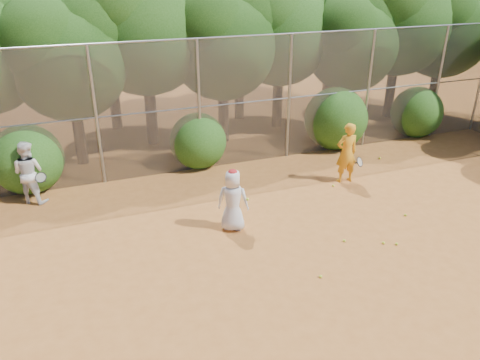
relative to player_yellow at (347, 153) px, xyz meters
name	(u,v)px	position (x,y,z in m)	size (l,w,h in m)	color
ground	(323,265)	(-2.72, -3.55, -0.91)	(80.00, 80.00, 0.00)	#9D5823
fence_back	(227,103)	(-2.84, 2.45, 1.14)	(20.05, 0.09, 4.03)	gray
tree_2	(68,50)	(-7.17, 4.28, 2.68)	(3.99, 3.47, 5.47)	black
tree_3	(145,15)	(-4.66, 5.29, 3.49)	(4.89, 4.26, 6.70)	black
tree_4	(223,34)	(-2.17, 4.69, 2.85)	(4.19, 3.64, 5.73)	black
tree_5	(281,20)	(0.34, 5.49, 3.14)	(4.51, 3.92, 6.17)	black
tree_6	(353,37)	(2.83, 4.48, 2.56)	(3.86, 3.36, 5.29)	black
tree_7	(402,10)	(5.34, 5.09, 3.37)	(4.77, 4.14, 6.53)	black
tree_8	(446,21)	(7.33, 4.79, 2.91)	(4.25, 3.70, 5.82)	black
tree_10	(105,4)	(-5.65, 7.49, 3.72)	(5.15, 4.48, 7.06)	black
tree_11	(240,14)	(-0.66, 7.09, 3.26)	(4.64, 4.03, 6.35)	black
tree_12	(334,0)	(3.84, 7.69, 3.60)	(5.02, 4.37, 6.88)	black
bush_0	(27,156)	(-8.72, 2.75, 0.09)	(2.00, 2.00, 2.00)	#1F4B12
bush_1	(198,138)	(-3.72, 2.75, -0.01)	(1.80, 1.80, 1.80)	#1F4B12
bush_2	(336,116)	(1.28, 2.75, 0.19)	(2.20, 2.20, 2.20)	#1F4B12
bush_3	(417,110)	(4.78, 2.75, 0.04)	(1.90, 1.90, 1.90)	#1F4B12
player_yellow	(347,153)	(0.00, 0.00, 0.00)	(0.86, 0.58, 1.82)	orange
player_teen	(233,200)	(-4.05, -1.43, -0.12)	(0.91, 0.80, 1.59)	silver
player_white	(28,172)	(-8.67, 1.85, -0.04)	(1.07, 1.00, 1.74)	white
ball_0	(344,241)	(-1.81, -2.92, -0.87)	(0.07, 0.07, 0.07)	#B9D526
ball_1	(333,186)	(-0.50, -0.22, -0.87)	(0.07, 0.07, 0.07)	#B9D526
ball_2	(397,244)	(-0.75, -3.47, -0.87)	(0.07, 0.07, 0.07)	#B9D526
ball_3	(405,215)	(0.33, -2.42, -0.87)	(0.07, 0.07, 0.07)	#B9D526
ball_4	(321,276)	(-3.02, -3.94, -0.87)	(0.07, 0.07, 0.07)	#B9D526
ball_5	(380,158)	(2.06, 1.08, -0.87)	(0.07, 0.07, 0.07)	#B9D526
ball_6	(383,243)	(-1.01, -3.32, -0.87)	(0.07, 0.07, 0.07)	#B9D526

